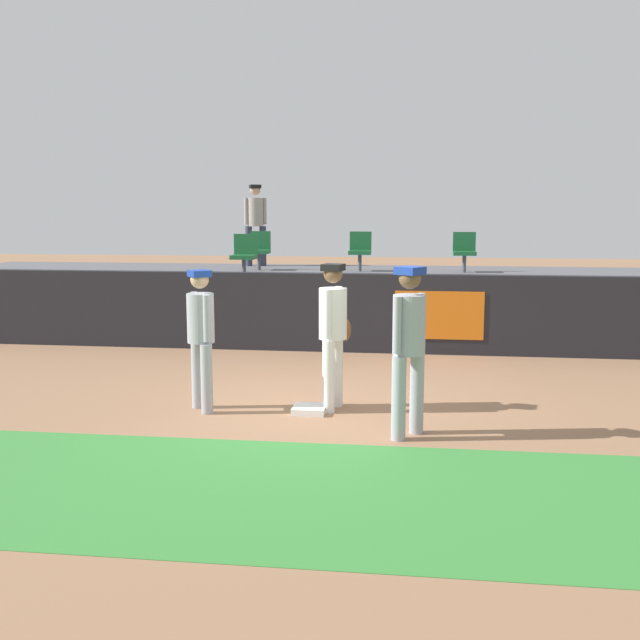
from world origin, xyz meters
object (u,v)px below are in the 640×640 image
at_px(player_fielder_home, 334,326).
at_px(player_runner_visitor, 201,330).
at_px(seat_back_left, 259,248).
at_px(first_base, 309,409).
at_px(player_coach_visitor, 409,339).
at_px(seat_back_center, 360,249).
at_px(spectator_hooded, 256,219).
at_px(seat_front_left, 245,253).
at_px(seat_back_right, 464,250).

height_order(player_fielder_home, player_runner_visitor, player_fielder_home).
bearing_deg(player_fielder_home, seat_back_left, -148.73).
bearing_deg(player_fielder_home, first_base, -40.35).
height_order(player_runner_visitor, player_coach_visitor, player_coach_visitor).
height_order(seat_back_center, spectator_hooded, spectator_hooded).
bearing_deg(player_runner_visitor, first_base, 55.00).
distance_m(player_fielder_home, seat_back_center, 7.09).
height_order(player_coach_visitor, seat_front_left, seat_front_left).
xyz_separation_m(seat_back_left, seat_back_center, (2.20, 0.00, 0.00)).
bearing_deg(spectator_hooded, first_base, 84.41).
bearing_deg(seat_front_left, player_coach_visitor, -62.53).
relative_size(player_coach_visitor, seat_back_center, 2.22).
distance_m(player_runner_visitor, seat_front_left, 5.63).
bearing_deg(spectator_hooded, player_runner_visitor, 75.74).
relative_size(player_coach_visitor, seat_back_right, 2.22).
height_order(first_base, player_coach_visitor, player_coach_visitor).
height_order(player_runner_visitor, seat_back_left, seat_back_left).
distance_m(seat_back_left, seat_back_right, 4.41).
height_order(player_runner_visitor, seat_back_right, seat_back_right).
height_order(player_runner_visitor, seat_back_center, seat_back_center).
xyz_separation_m(player_fielder_home, player_coach_visitor, (0.93, -1.02, 0.03)).
height_order(seat_back_right, seat_front_left, same).
relative_size(first_base, player_coach_visitor, 0.21).
height_order(seat_back_left, seat_back_right, same).
relative_size(first_base, seat_front_left, 0.48).
distance_m(seat_back_center, seat_front_left, 2.78).
distance_m(first_base, player_fielder_home, 1.06).
bearing_deg(player_runner_visitor, seat_back_center, 131.41).
relative_size(player_fielder_home, spectator_hooded, 0.96).
bearing_deg(seat_back_center, seat_front_left, -139.61).
xyz_separation_m(seat_back_left, seat_front_left, (0.09, -1.80, 0.00)).
xyz_separation_m(first_base, player_runner_visitor, (-1.33, -0.07, 0.97)).
distance_m(seat_back_right, spectator_hooded, 4.91).
distance_m(first_base, spectator_hooded, 9.05).
xyz_separation_m(player_fielder_home, seat_back_center, (-0.22, 7.07, 0.57)).
xyz_separation_m(seat_back_right, seat_back_center, (-2.20, -0.00, -0.00)).
bearing_deg(player_fielder_home, player_coach_visitor, 54.64).
distance_m(player_runner_visitor, seat_back_right, 8.19).
bearing_deg(first_base, player_fielder_home, 37.34).
distance_m(seat_back_left, seat_front_left, 1.80).
bearing_deg(player_coach_visitor, first_base, -88.92).
bearing_deg(seat_back_center, seat_back_left, -179.99).
bearing_deg(seat_back_right, player_runner_visitor, -115.98).
xyz_separation_m(player_runner_visitor, seat_back_center, (1.38, 7.34, 0.61)).
bearing_deg(seat_back_right, player_coach_visitor, -97.38).
bearing_deg(seat_front_left, player_fielder_home, -66.06).
bearing_deg(seat_back_left, player_coach_visitor, -67.46).
relative_size(player_fielder_home, seat_front_left, 2.16).
bearing_deg(spectator_hooded, player_coach_visitor, 89.73).
bearing_deg(player_runner_visitor, spectator_hooded, 149.79).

